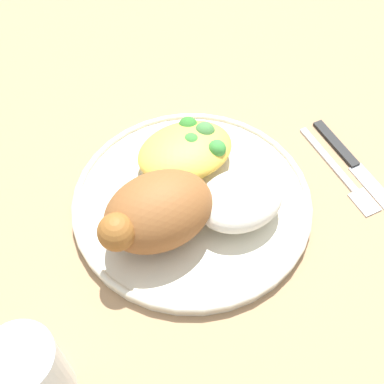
{
  "coord_description": "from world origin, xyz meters",
  "views": [
    {
      "loc": [
        0.15,
        0.28,
        0.46
      ],
      "look_at": [
        0.0,
        0.0,
        0.03
      ],
      "focal_mm": 46.78,
      "sensor_mm": 36.0,
      "label": 1
    }
  ],
  "objects_px": {
    "roasted_chicken": "(156,212)",
    "plate": "(192,201)",
    "mac_cheese_with_broccoli": "(187,149)",
    "fork": "(341,173)",
    "rice_pile": "(240,200)",
    "water_glass": "(32,374)",
    "knife": "(354,164)"
  },
  "relations": [
    {
      "from": "roasted_chicken",
      "to": "plate",
      "type": "bearing_deg",
      "value": -155.86
    },
    {
      "from": "mac_cheese_with_broccoli",
      "to": "roasted_chicken",
      "type": "bearing_deg",
      "value": 46.13
    },
    {
      "from": "roasted_chicken",
      "to": "fork",
      "type": "height_order",
      "value": "roasted_chicken"
    },
    {
      "from": "fork",
      "to": "mac_cheese_with_broccoli",
      "type": "bearing_deg",
      "value": -30.74
    },
    {
      "from": "rice_pile",
      "to": "fork",
      "type": "height_order",
      "value": "rice_pile"
    },
    {
      "from": "fork",
      "to": "water_glass",
      "type": "relative_size",
      "value": 1.56
    },
    {
      "from": "roasted_chicken",
      "to": "water_glass",
      "type": "relative_size",
      "value": 1.35
    },
    {
      "from": "fork",
      "to": "knife",
      "type": "distance_m",
      "value": 0.02
    },
    {
      "from": "water_glass",
      "to": "roasted_chicken",
      "type": "bearing_deg",
      "value": -148.98
    },
    {
      "from": "water_glass",
      "to": "knife",
      "type": "bearing_deg",
      "value": -168.86
    },
    {
      "from": "roasted_chicken",
      "to": "fork",
      "type": "bearing_deg",
      "value": 175.49
    },
    {
      "from": "fork",
      "to": "water_glass",
      "type": "height_order",
      "value": "water_glass"
    },
    {
      "from": "mac_cheese_with_broccoli",
      "to": "fork",
      "type": "height_order",
      "value": "mac_cheese_with_broccoli"
    },
    {
      "from": "mac_cheese_with_broccoli",
      "to": "knife",
      "type": "relative_size",
      "value": 0.59
    },
    {
      "from": "plate",
      "to": "water_glass",
      "type": "relative_size",
      "value": 2.9
    },
    {
      "from": "fork",
      "to": "knife",
      "type": "xyz_separation_m",
      "value": [
        -0.02,
        -0.0,
        0.0
      ]
    },
    {
      "from": "water_glass",
      "to": "mac_cheese_with_broccoli",
      "type": "bearing_deg",
      "value": -143.5
    },
    {
      "from": "plate",
      "to": "mac_cheese_with_broccoli",
      "type": "xyz_separation_m",
      "value": [
        -0.02,
        -0.05,
        0.03
      ]
    },
    {
      "from": "water_glass",
      "to": "plate",
      "type": "bearing_deg",
      "value": -150.63
    },
    {
      "from": "plate",
      "to": "knife",
      "type": "height_order",
      "value": "plate"
    },
    {
      "from": "rice_pile",
      "to": "knife",
      "type": "xyz_separation_m",
      "value": [
        -0.16,
        -0.0,
        -0.03
      ]
    },
    {
      "from": "knife",
      "to": "plate",
      "type": "bearing_deg",
      "value": -10.54
    },
    {
      "from": "roasted_chicken",
      "to": "knife",
      "type": "relative_size",
      "value": 0.65
    },
    {
      "from": "mac_cheese_with_broccoli",
      "to": "knife",
      "type": "distance_m",
      "value": 0.2
    },
    {
      "from": "water_glass",
      "to": "fork",
      "type": "bearing_deg",
      "value": -168.85
    },
    {
      "from": "roasted_chicken",
      "to": "fork",
      "type": "relative_size",
      "value": 0.86
    },
    {
      "from": "knife",
      "to": "water_glass",
      "type": "bearing_deg",
      "value": 11.14
    },
    {
      "from": "plate",
      "to": "rice_pile",
      "type": "xyz_separation_m",
      "value": [
        -0.04,
        0.04,
        0.03
      ]
    },
    {
      "from": "rice_pile",
      "to": "knife",
      "type": "bearing_deg",
      "value": -178.93
    },
    {
      "from": "plate",
      "to": "rice_pile",
      "type": "relative_size",
      "value": 2.82
    },
    {
      "from": "mac_cheese_with_broccoli",
      "to": "knife",
      "type": "xyz_separation_m",
      "value": [
        -0.18,
        0.09,
        -0.03
      ]
    },
    {
      "from": "knife",
      "to": "mac_cheese_with_broccoli",
      "type": "bearing_deg",
      "value": -26.32
    }
  ]
}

